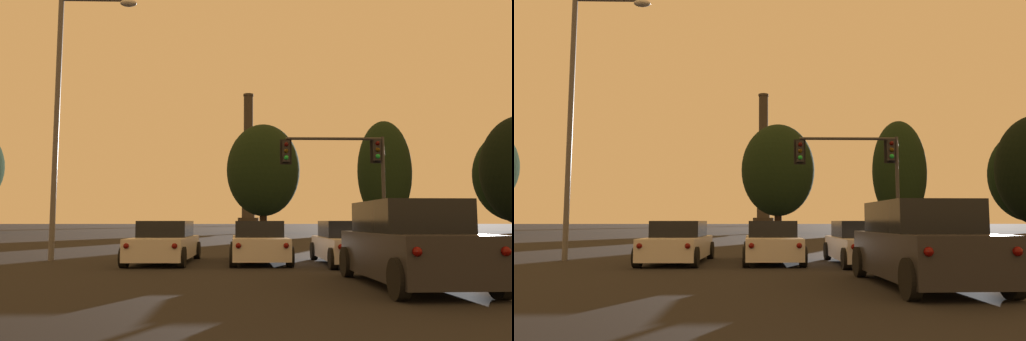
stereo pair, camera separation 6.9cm
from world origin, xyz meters
TOP-DOWN VIEW (x-y plane):
  - sedan_right_lane_front at (3.17, 15.42)m, footprint 2.00×4.71m
  - sedan_left_lane_front at (-3.03, 16.10)m, footprint 2.11×4.75m
  - sedan_center_lane_front at (0.20, 16.20)m, footprint 2.05×4.73m
  - suv_right_lane_second at (3.32, 9.67)m, footprint 2.26×4.96m
  - traffic_light_overhead_right at (4.82, 22.85)m, footprint 5.26×0.50m
  - street_lamp at (-6.88, 17.11)m, footprint 2.96×0.36m
  - smokestack at (1.39, 165.86)m, footprint 6.97×6.97m
  - treeline_left_mid at (2.22, 61.94)m, footprint 9.32×8.39m
  - treeline_far_left at (18.49, 64.27)m, footprint 7.14×6.42m

SIDE VIEW (x-z plane):
  - sedan_right_lane_front at x=3.17m, z-range -0.05..1.38m
  - sedan_left_lane_front at x=-3.03m, z-range -0.05..1.38m
  - sedan_center_lane_front at x=0.20m, z-range -0.05..1.38m
  - suv_right_lane_second at x=3.32m, z-range -0.03..1.83m
  - traffic_light_overhead_right at x=4.82m, z-range 1.47..7.04m
  - street_lamp at x=-6.88m, z-range 0.99..10.97m
  - treeline_left_mid at x=2.22m, z-range 1.02..14.85m
  - treeline_far_left at x=18.49m, z-range 0.58..15.43m
  - smokestack at x=1.39m, z-range -4.80..40.04m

